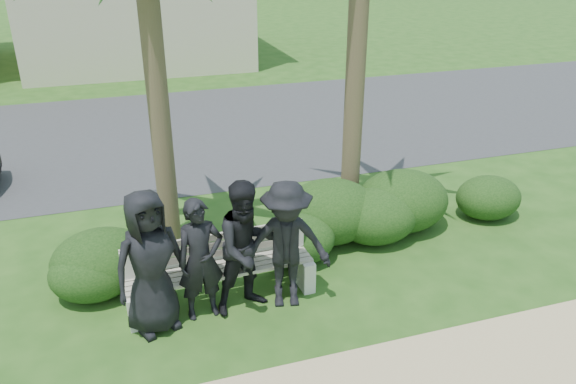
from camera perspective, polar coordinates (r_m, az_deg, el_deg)
name	(u,v)px	position (r m, az deg, el deg)	size (l,w,h in m)	color
ground	(314,305)	(7.81, 2.61, -11.39)	(160.00, 160.00, 0.00)	#214915
asphalt_street	(207,129)	(14.80, -8.22, 6.36)	(160.00, 8.00, 0.01)	#2D2D30
park_bench	(221,274)	(7.75, -6.85, -8.26)	(2.56, 0.69, 0.89)	gray
man_a	(150,263)	(7.09, -13.84, -7.00)	(0.93, 0.61, 1.91)	black
man_b	(201,260)	(7.26, -8.87, -6.82)	(0.61, 0.40, 1.67)	black
man_c	(248,247)	(7.29, -4.13, -5.63)	(0.90, 0.70, 1.84)	black
man_d	(286,245)	(7.35, -0.16, -5.45)	(1.17, 0.67, 1.80)	black
hedge_a	(93,271)	(8.24, -19.19, -7.56)	(1.19, 0.98, 0.78)	black
hedge_b	(102,260)	(8.32, -18.39, -6.53)	(1.40, 1.16, 0.91)	black
hedge_c	(297,238)	(8.57, 0.94, -4.70)	(1.19, 0.98, 0.77)	black
hedge_d	(330,210)	(9.14, 4.26, -1.81)	(1.61, 1.33, 1.05)	black
hedge_e	(376,215)	(9.24, 8.97, -2.28)	(1.38, 1.14, 0.90)	black
hedge_f	(489,196)	(10.53, 19.70, -0.41)	(1.18, 0.97, 0.77)	black
hedge_extra	(402,199)	(9.68, 11.51, -0.71)	(1.61, 1.33, 1.05)	black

